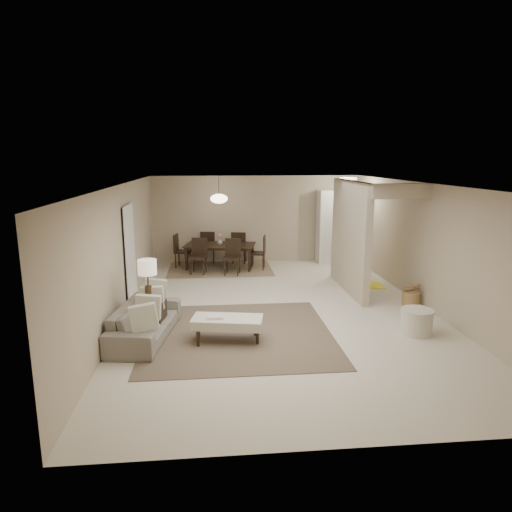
{
  "coord_description": "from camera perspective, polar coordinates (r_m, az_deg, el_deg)",
  "views": [
    {
      "loc": [
        -1.3,
        -8.63,
        2.97
      ],
      "look_at": [
        -0.42,
        0.32,
        1.05
      ],
      "focal_mm": 32.0,
      "sensor_mm": 36.0,
      "label": 1
    }
  ],
  "objects": [
    {
      "name": "dining_rug",
      "position": [
        12.68,
        -4.5,
        -1.5
      ],
      "size": [
        2.8,
        2.1,
        0.01
      ],
      "primitive_type": "cube",
      "color": "#867653",
      "rests_on": "floor"
    },
    {
      "name": "left_wall",
      "position": [
        8.97,
        -16.43,
        0.49
      ],
      "size": [
        0.0,
        9.0,
        9.0
      ],
      "primitive_type": "plane",
      "rotation": [
        1.57,
        0.0,
        1.57
      ],
      "color": "tan",
      "rests_on": "floor"
    },
    {
      "name": "doorway",
      "position": [
        9.59,
        -15.52,
        -0.13
      ],
      "size": [
        0.04,
        0.9,
        2.04
      ],
      "primitive_type": "cube",
      "color": "black",
      "rests_on": "floor"
    },
    {
      "name": "floor",
      "position": [
        9.22,
        2.81,
        -6.75
      ],
      "size": [
        9.0,
        9.0,
        0.0
      ],
      "primitive_type": "plane",
      "color": "beige",
      "rests_on": "ground"
    },
    {
      "name": "round_pouf",
      "position": [
        8.42,
        19.44,
        -7.76
      ],
      "size": [
        0.56,
        0.56,
        0.43
      ],
      "primitive_type": "cylinder",
      "color": "beige",
      "rests_on": "floor"
    },
    {
      "name": "living_rug",
      "position": [
        8.01,
        -2.21,
        -9.67
      ],
      "size": [
        3.2,
        3.2,
        0.01
      ],
      "primitive_type": "cube",
      "color": "brown",
      "rests_on": "floor"
    },
    {
      "name": "pantry_cabinet",
      "position": [
        13.43,
        10.24,
        3.65
      ],
      "size": [
        1.2,
        0.55,
        2.1
      ],
      "primitive_type": "cube",
      "color": "white",
      "rests_on": "floor"
    },
    {
      "name": "dining_chairs",
      "position": [
        12.58,
        -4.54,
        0.54
      ],
      "size": [
        2.53,
        2.03,
        0.93
      ],
      "color": "black",
      "rests_on": "dining_rug"
    },
    {
      "name": "flush_light",
      "position": [
        12.38,
        11.46,
        9.46
      ],
      "size": [
        0.44,
        0.44,
        0.05
      ],
      "primitive_type": "cylinder",
      "color": "white",
      "rests_on": "ceiling"
    },
    {
      "name": "sofa",
      "position": [
        7.98,
        -13.69,
        -7.91
      ],
      "size": [
        2.1,
        1.08,
        0.58
      ],
      "primitive_type": "imported",
      "rotation": [
        0.0,
        0.0,
        1.42
      ],
      "color": "slate",
      "rests_on": "floor"
    },
    {
      "name": "partition",
      "position": [
        10.5,
        11.65,
        2.38
      ],
      "size": [
        0.15,
        2.5,
        2.5
      ],
      "primitive_type": "cube",
      "color": "tan",
      "rests_on": "floor"
    },
    {
      "name": "ceiling",
      "position": [
        8.74,
        2.98,
        8.95
      ],
      "size": [
        9.0,
        9.0,
        0.0
      ],
      "primitive_type": "plane",
      "rotation": [
        3.14,
        0.0,
        0.0
      ],
      "color": "white",
      "rests_on": "back_wall"
    },
    {
      "name": "table_lamp",
      "position": [
        7.95,
        -13.42,
        -1.84
      ],
      "size": [
        0.32,
        0.32,
        0.76
      ],
      "color": "#4D3821",
      "rests_on": "side_table"
    },
    {
      "name": "side_table",
      "position": [
        8.18,
        -13.13,
        -7.52
      ],
      "size": [
        0.56,
        0.56,
        0.55
      ],
      "primitive_type": "cube",
      "rotation": [
        0.0,
        0.0,
        -0.15
      ],
      "color": "black",
      "rests_on": "floor"
    },
    {
      "name": "ottoman_bench",
      "position": [
        7.61,
        -3.61,
        -8.28
      ],
      "size": [
        1.23,
        0.73,
        0.41
      ],
      "rotation": [
        0.0,
        0.0,
        -0.18
      ],
      "color": "beige",
      "rests_on": "living_rug"
    },
    {
      "name": "dining_table",
      "position": [
        12.61,
        -4.53,
        -0.06
      ],
      "size": [
        2.06,
        1.41,
        0.67
      ],
      "primitive_type": "imported",
      "rotation": [
        0.0,
        0.0,
        -0.2
      ],
      "color": "black",
      "rests_on": "dining_rug"
    },
    {
      "name": "right_wall",
      "position": [
        9.8,
        20.53,
        1.17
      ],
      "size": [
        0.0,
        9.0,
        9.0
      ],
      "primitive_type": "plane",
      "rotation": [
        1.57,
        0.0,
        -1.57
      ],
      "color": "tan",
      "rests_on": "floor"
    },
    {
      "name": "yellow_mat",
      "position": [
        11.2,
        13.29,
        -3.63
      ],
      "size": [
        0.95,
        0.6,
        0.01
      ],
      "primitive_type": "cube",
      "rotation": [
        0.0,
        0.0,
        -0.03
      ],
      "color": "yellow",
      "rests_on": "floor"
    },
    {
      "name": "wicker_basket",
      "position": [
        9.95,
        18.76,
        -5.1
      ],
      "size": [
        0.43,
        0.43,
        0.29
      ],
      "primitive_type": "cylinder",
      "rotation": [
        0.0,
        0.0,
        0.3
      ],
      "color": "olive",
      "rests_on": "floor"
    },
    {
      "name": "back_wall",
      "position": [
        13.31,
        0.05,
        4.64
      ],
      "size": [
        6.0,
        0.0,
        6.0
      ],
      "primitive_type": "plane",
      "rotation": [
        1.57,
        0.0,
        0.0
      ],
      "color": "tan",
      "rests_on": "floor"
    },
    {
      "name": "pendant_light",
      "position": [
        12.37,
        -4.65,
        7.15
      ],
      "size": [
        0.46,
        0.46,
        0.71
      ],
      "color": "#4D3821",
      "rests_on": "ceiling"
    },
    {
      "name": "vase",
      "position": [
        12.53,
        -4.56,
        1.77
      ],
      "size": [
        0.17,
        0.17,
        0.15
      ],
      "primitive_type": "imported",
      "rotation": [
        0.0,
        0.0,
        0.19
      ],
      "color": "white",
      "rests_on": "dining_table"
    }
  ]
}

